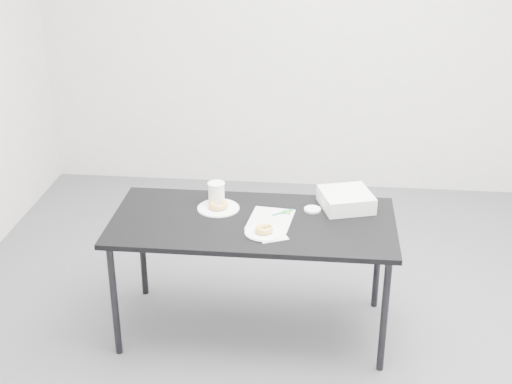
# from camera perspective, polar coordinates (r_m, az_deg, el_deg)

# --- Properties ---
(floor) EXTENTS (4.00, 4.00, 0.00)m
(floor) POSITION_cam_1_polar(r_m,az_deg,el_deg) (4.17, 1.67, -10.47)
(floor) COLOR #505155
(floor) RESTS_ON ground
(wall_back) EXTENTS (4.00, 0.02, 2.70)m
(wall_back) POSITION_cam_1_polar(r_m,az_deg,el_deg) (5.51, 3.44, 13.63)
(wall_back) COLOR silver
(wall_back) RESTS_ON floor
(table) EXTENTS (1.51, 0.71, 0.69)m
(table) POSITION_cam_1_polar(r_m,az_deg,el_deg) (3.80, -0.25, -2.97)
(table) COLOR black
(table) RESTS_ON floor
(scorecard) EXTENTS (0.25, 0.31, 0.00)m
(scorecard) POSITION_cam_1_polar(r_m,az_deg,el_deg) (3.78, 1.17, -2.20)
(scorecard) COLOR silver
(scorecard) RESTS_ON table
(logo_patch) EXTENTS (0.05, 0.05, 0.00)m
(logo_patch) POSITION_cam_1_polar(r_m,az_deg,el_deg) (3.86, 2.47, -1.62)
(logo_patch) COLOR green
(logo_patch) RESTS_ON scorecard
(pen) EXTENTS (0.11, 0.08, 0.01)m
(pen) POSITION_cam_1_polar(r_m,az_deg,el_deg) (3.85, 2.16, -1.64)
(pen) COLOR #0B8250
(pen) RESTS_ON scorecard
(napkin) EXTENTS (0.18, 0.18, 0.00)m
(napkin) POSITION_cam_1_polar(r_m,az_deg,el_deg) (3.63, 1.26, -3.47)
(napkin) COLOR silver
(napkin) RESTS_ON table
(plate_near) EXTENTS (0.20, 0.20, 0.01)m
(plate_near) POSITION_cam_1_polar(r_m,az_deg,el_deg) (3.64, 0.65, -3.24)
(plate_near) COLOR white
(plate_near) RESTS_ON napkin
(donut_near) EXTENTS (0.12, 0.12, 0.03)m
(donut_near) POSITION_cam_1_polar(r_m,az_deg,el_deg) (3.64, 0.66, -2.99)
(donut_near) COLOR gold
(donut_near) RESTS_ON plate_near
(plate_far) EXTENTS (0.23, 0.23, 0.01)m
(plate_far) POSITION_cam_1_polar(r_m,az_deg,el_deg) (3.91, -3.03, -1.30)
(plate_far) COLOR white
(plate_far) RESTS_ON table
(donut_far) EXTENTS (0.12, 0.12, 0.04)m
(donut_far) POSITION_cam_1_polar(r_m,az_deg,el_deg) (3.90, -3.04, -1.02)
(donut_far) COLOR gold
(donut_far) RESTS_ON plate_far
(coffee_cup) EXTENTS (0.09, 0.09, 0.13)m
(coffee_cup) POSITION_cam_1_polar(r_m,az_deg,el_deg) (3.93, -3.19, -0.14)
(coffee_cup) COLOR white
(coffee_cup) RESTS_ON table
(cup_lid) EXTENTS (0.09, 0.09, 0.01)m
(cup_lid) POSITION_cam_1_polar(r_m,az_deg,el_deg) (3.89, 4.53, -1.40)
(cup_lid) COLOR white
(cup_lid) RESTS_ON table
(bakery_box) EXTENTS (0.33, 0.33, 0.09)m
(bakery_box) POSITION_cam_1_polar(r_m,az_deg,el_deg) (3.93, 7.22, -0.61)
(bakery_box) COLOR silver
(bakery_box) RESTS_ON table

